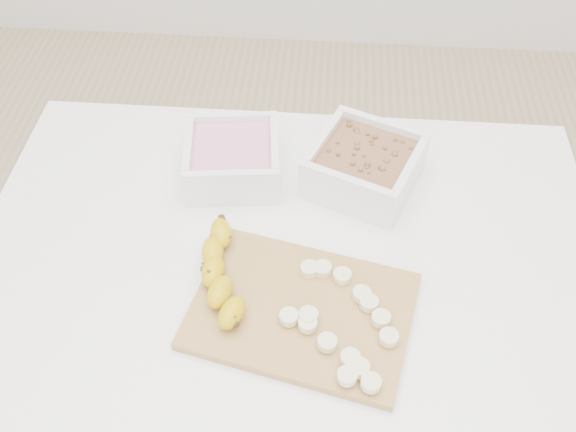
# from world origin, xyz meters

# --- Properties ---
(table) EXTENTS (1.00, 0.70, 0.75)m
(table) POSITION_xyz_m (0.00, 0.00, 0.65)
(table) COLOR white
(table) RESTS_ON ground
(bowl_yogurt) EXTENTS (0.18, 0.18, 0.07)m
(bowl_yogurt) POSITION_xyz_m (-0.11, 0.18, 0.79)
(bowl_yogurt) COLOR white
(bowl_yogurt) RESTS_ON table
(bowl_granola) EXTENTS (0.22, 0.22, 0.08)m
(bowl_granola) POSITION_xyz_m (0.12, 0.17, 0.79)
(bowl_granola) COLOR white
(bowl_granola) RESTS_ON table
(cutting_board) EXTENTS (0.35, 0.29, 0.01)m
(cutting_board) POSITION_xyz_m (0.03, -0.11, 0.76)
(cutting_board) COLOR #B38445
(cutting_board) RESTS_ON table
(banana) EXTENTS (0.06, 0.20, 0.03)m
(banana) POSITION_xyz_m (-0.09, -0.07, 0.78)
(banana) COLOR #CCA208
(banana) RESTS_ON cutting_board
(banana_slices) EXTENTS (0.17, 0.21, 0.02)m
(banana_slices) POSITION_xyz_m (0.09, -0.13, 0.77)
(banana_slices) COLOR beige
(banana_slices) RESTS_ON cutting_board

